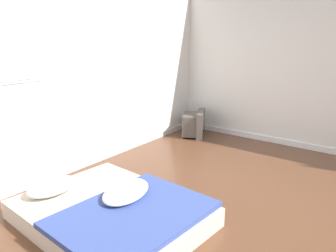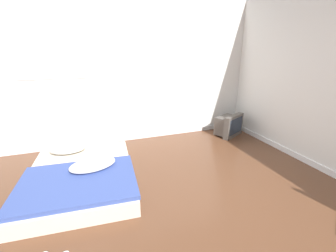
% 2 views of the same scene
% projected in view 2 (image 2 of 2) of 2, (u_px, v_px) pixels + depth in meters
% --- Properties ---
extents(wall_back, '(7.97, 0.08, 2.60)m').
position_uv_depth(wall_back, '(104.00, 73.00, 3.91)').
color(wall_back, white).
rests_on(wall_back, ground_plane).
extents(mattress_bed, '(1.44, 1.80, 0.33)m').
position_uv_depth(mattress_bed, '(81.00, 175.00, 2.94)').
color(mattress_bed, beige).
rests_on(mattress_bed, ground_plane).
extents(crt_tv, '(0.64, 0.56, 0.44)m').
position_uv_depth(crt_tv, '(229.00, 125.00, 4.60)').
color(crt_tv, '#56514C').
rests_on(crt_tv, ground_plane).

